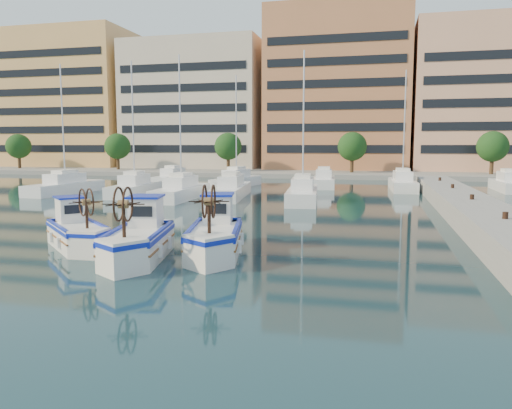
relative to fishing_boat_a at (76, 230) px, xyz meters
name	(u,v)px	position (x,y,z in m)	size (l,w,h in m)	color
ground	(171,260)	(4.89, -1.30, -0.74)	(300.00, 300.00, 0.00)	#1B3E47
quay	(494,225)	(17.89, 6.70, -0.14)	(3.00, 60.00, 1.20)	gray
waterfront	(391,102)	(14.12, 63.74, 10.36)	(180.00, 40.00, 25.60)	gray
yacht_marina	(255,187)	(1.43, 26.20, -0.21)	(42.19, 22.46, 11.50)	white
fishing_boat_a	(76,230)	(0.00, 0.00, 0.00)	(4.19, 4.10, 2.69)	white
fishing_boat_b	(140,237)	(3.59, -1.24, 0.08)	(2.87, 4.90, 2.97)	white
fishing_boat_c	(215,234)	(6.18, 0.20, 0.08)	(2.88, 4.92, 2.98)	white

